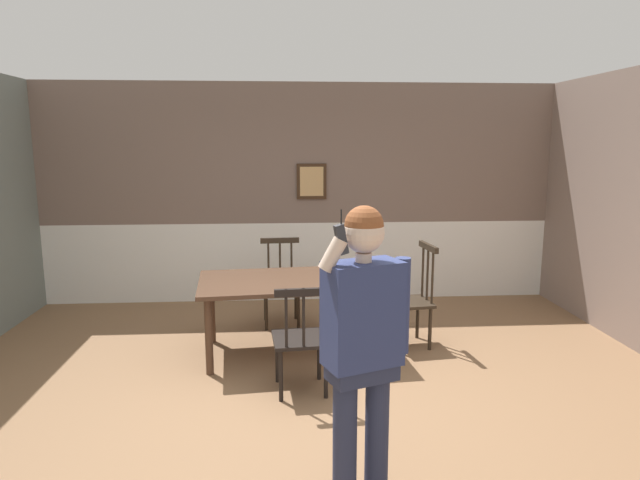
{
  "coord_description": "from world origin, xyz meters",
  "views": [
    {
      "loc": [
        -0.23,
        -4.2,
        2.08
      ],
      "look_at": [
        0.02,
        -0.59,
        1.43
      ],
      "focal_mm": 30.87,
      "sensor_mm": 36.0,
      "label": 1
    }
  ],
  "objects_px": {
    "chair_at_table_head": "(301,338)",
    "dining_table": "(289,287)",
    "chair_near_window": "(281,283)",
    "person_figure": "(364,334)",
    "chair_by_doorway": "(412,299)"
  },
  "relations": [
    {
      "from": "chair_near_window",
      "to": "chair_at_table_head",
      "type": "bearing_deg",
      "value": 92.11
    },
    {
      "from": "chair_near_window",
      "to": "person_figure",
      "type": "height_order",
      "value": "person_figure"
    },
    {
      "from": "dining_table",
      "to": "chair_at_table_head",
      "type": "xyz_separation_m",
      "value": [
        0.08,
        -0.9,
        -0.2
      ]
    },
    {
      "from": "chair_near_window",
      "to": "chair_by_doorway",
      "type": "xyz_separation_m",
      "value": [
        1.34,
        -0.78,
        0.02
      ]
    },
    {
      "from": "chair_at_table_head",
      "to": "dining_table",
      "type": "bearing_deg",
      "value": 90.58
    },
    {
      "from": "dining_table",
      "to": "chair_at_table_head",
      "type": "distance_m",
      "value": 0.93
    },
    {
      "from": "chair_near_window",
      "to": "chair_by_doorway",
      "type": "height_order",
      "value": "chair_by_doorway"
    },
    {
      "from": "chair_by_doorway",
      "to": "dining_table",
      "type": "bearing_deg",
      "value": 88.64
    },
    {
      "from": "chair_by_doorway",
      "to": "person_figure",
      "type": "height_order",
      "value": "person_figure"
    },
    {
      "from": "person_figure",
      "to": "chair_near_window",
      "type": "bearing_deg",
      "value": -102.38
    },
    {
      "from": "chair_at_table_head",
      "to": "chair_near_window",
      "type": "bearing_deg",
      "value": 90.54
    },
    {
      "from": "person_figure",
      "to": "chair_by_doorway",
      "type": "bearing_deg",
      "value": -130.27
    },
    {
      "from": "chair_at_table_head",
      "to": "person_figure",
      "type": "xyz_separation_m",
      "value": [
        0.3,
        -1.43,
        0.54
      ]
    },
    {
      "from": "dining_table",
      "to": "person_figure",
      "type": "relative_size",
      "value": 1.05
    },
    {
      "from": "dining_table",
      "to": "chair_near_window",
      "type": "height_order",
      "value": "chair_near_window"
    }
  ]
}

